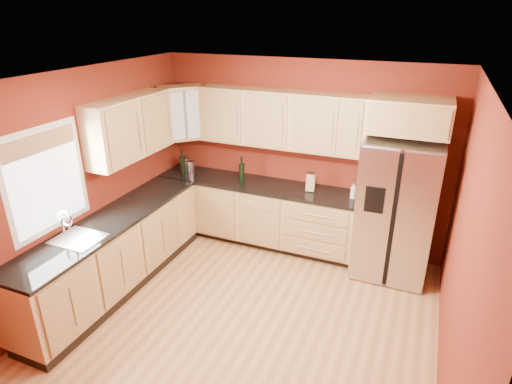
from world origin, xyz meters
The scene contains 23 objects.
floor centered at (0.00, 0.00, 0.00)m, with size 4.00×4.00×0.00m, color #A06C3E.
ceiling centered at (0.00, 0.00, 2.60)m, with size 4.00×4.00×0.00m, color silver.
wall_back centered at (0.00, 2.00, 1.30)m, with size 4.00×0.04×2.60m, color maroon.
wall_front centered at (0.00, -2.00, 1.30)m, with size 4.00×0.04×2.60m, color maroon.
wall_left centered at (-2.00, 0.00, 1.30)m, with size 0.04×4.00×2.60m, color maroon.
wall_right centered at (2.00, 0.00, 1.30)m, with size 0.04×4.00×2.60m, color maroon.
base_cabinets_back centered at (-0.55, 1.70, 0.44)m, with size 2.90×0.60×0.88m, color tan.
base_cabinets_left centered at (-1.70, 0.00, 0.44)m, with size 0.60×2.80×0.88m, color tan.
countertop_back centered at (-0.55, 1.69, 0.90)m, with size 2.90×0.62×0.04m, color black.
countertop_left centered at (-1.69, 0.00, 0.90)m, with size 0.62×2.80×0.04m, color black.
upper_cabinets_back centered at (-0.25, 1.83, 1.83)m, with size 2.30×0.33×0.75m, color tan.
upper_cabinets_left centered at (-1.83, 0.72, 1.83)m, with size 0.33×1.35×0.75m, color tan.
corner_upper_cabinet centered at (-1.67, 1.67, 1.83)m, with size 0.62×0.33×0.75m, color tan.
over_fridge_cabinet centered at (1.35, 1.70, 2.05)m, with size 0.92×0.60×0.40m, color tan.
refrigerator centered at (1.35, 1.62, 0.89)m, with size 0.90×0.75×1.78m, color silver.
window centered at (-1.98, -0.50, 1.55)m, with size 0.03×0.90×1.00m, color white.
sink_faucet centered at (-1.69, -0.50, 1.07)m, with size 0.50×0.42×0.30m, color silver, non-canonical shape.
canister_left centered at (-1.60, 1.68, 1.02)m, with size 0.12×0.12×0.20m, color silver.
canister_right centered at (-1.72, 1.73, 1.02)m, with size 0.13×0.13×0.21m, color silver.
wine_bottle_a centered at (-1.71, 1.64, 1.10)m, with size 0.08×0.08×0.36m, color black, non-canonical shape.
wine_bottle_b centered at (-0.75, 1.65, 1.10)m, with size 0.08×0.08×0.37m, color black, non-canonical shape.
knife_block centered at (0.23, 1.73, 1.03)m, with size 0.11×0.10×0.22m, color tan.
soap_dispenser centered at (0.80, 1.69, 1.02)m, with size 0.07×0.07×0.19m, color white.
Camera 1 is at (1.58, -3.45, 3.17)m, focal length 30.00 mm.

